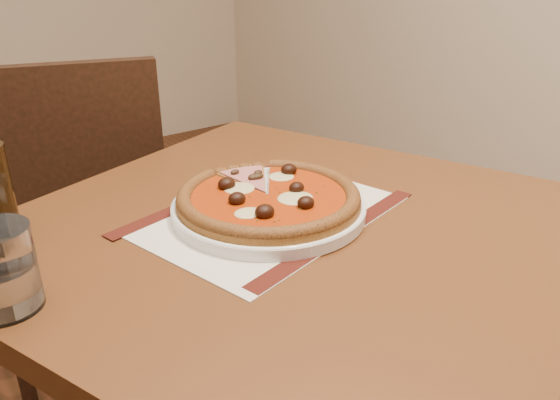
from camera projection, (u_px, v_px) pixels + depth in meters
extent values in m
cube|color=brown|center=(288.00, 234.00, 0.84)|extent=(1.03, 1.03, 0.04)
cylinder|color=brown|center=(528.00, 375.00, 1.09)|extent=(0.05, 0.05, 0.71)
cylinder|color=brown|center=(244.00, 274.00, 1.43)|extent=(0.05, 0.05, 0.71)
cube|color=black|center=(80.00, 227.00, 1.49)|extent=(0.54, 0.54, 0.04)
cylinder|color=black|center=(147.00, 256.00, 1.80)|extent=(0.04, 0.04, 0.42)
cylinder|color=black|center=(26.00, 278.00, 1.68)|extent=(0.04, 0.04, 0.42)
cylinder|color=black|center=(167.00, 321.00, 1.49)|extent=(0.04, 0.04, 0.42)
cylinder|color=black|center=(19.00, 353.00, 1.37)|extent=(0.04, 0.04, 0.42)
cube|color=black|center=(67.00, 166.00, 1.22)|extent=(0.43, 0.16, 0.45)
cube|color=silver|center=(269.00, 214.00, 0.85)|extent=(0.44, 0.36, 0.00)
cylinder|color=white|center=(269.00, 208.00, 0.85)|extent=(0.30, 0.30, 0.02)
cylinder|color=#AD7829|center=(269.00, 199.00, 0.84)|extent=(0.28, 0.28, 0.01)
torus|color=#995521|center=(269.00, 196.00, 0.84)|extent=(0.28, 0.28, 0.02)
cylinder|color=#AB3308|center=(269.00, 195.00, 0.84)|extent=(0.24, 0.24, 0.00)
ellipsoid|color=beige|center=(241.00, 187.00, 0.86)|extent=(0.05, 0.04, 0.01)
ellipsoid|color=beige|center=(246.00, 213.00, 0.77)|extent=(0.05, 0.04, 0.01)
ellipsoid|color=beige|center=(300.00, 197.00, 0.82)|extent=(0.05, 0.04, 0.01)
ellipsoid|color=beige|center=(282.00, 174.00, 0.91)|extent=(0.05, 0.04, 0.01)
ellipsoid|color=black|center=(233.00, 180.00, 0.85)|extent=(0.03, 0.02, 0.02)
ellipsoid|color=black|center=(215.00, 198.00, 0.79)|extent=(0.03, 0.02, 0.02)
ellipsoid|color=black|center=(265.00, 201.00, 0.78)|extent=(0.03, 0.02, 0.02)
ellipsoid|color=black|center=(317.00, 200.00, 0.78)|extent=(0.03, 0.02, 0.02)
ellipsoid|color=black|center=(306.00, 181.00, 0.85)|extent=(0.03, 0.02, 0.02)
ellipsoid|color=black|center=(288.00, 166.00, 0.91)|extent=(0.03, 0.02, 0.02)
ellipsoid|color=#352413|center=(260.00, 178.00, 0.89)|extent=(0.02, 0.01, 0.01)
ellipsoid|color=#352413|center=(249.00, 170.00, 0.92)|extent=(0.02, 0.01, 0.01)
ellipsoid|color=#352413|center=(252.00, 179.00, 0.89)|extent=(0.02, 0.01, 0.01)
ellipsoid|color=#352413|center=(236.00, 172.00, 0.91)|extent=(0.02, 0.01, 0.01)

